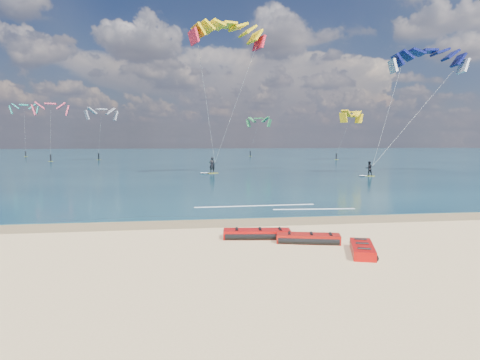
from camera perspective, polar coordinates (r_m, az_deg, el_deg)
name	(u,v)px	position (r m, az deg, el deg)	size (l,w,h in m)	color
ground	(196,171)	(58.46, -5.92, 1.18)	(320.00, 320.00, 0.00)	tan
wet_sand_strip	(227,223)	(21.80, -1.79, -5.71)	(320.00, 2.40, 0.01)	brown
sea	(186,155)	(122.35, -7.19, 3.30)	(320.00, 200.00, 0.04)	#092736
packed_kite_left	(257,238)	(18.45, 2.24, -7.75)	(3.07, 1.21, 0.44)	#A80A08
packed_kite_mid	(308,243)	(17.87, 9.08, -8.25)	(2.77, 1.16, 0.42)	#A3110B
packed_kite_right	(362,254)	(16.60, 15.98, -9.44)	(2.47, 1.13, 0.41)	#AB0907
kitesurfer_main	(220,94)	(50.77, -2.72, 11.44)	(8.54, 9.09, 18.33)	gold
kitesurfer_far	(402,102)	(52.26, 20.78, 9.65)	(12.89, 4.07, 15.71)	#B3C61D
shoreline_foam	(278,207)	(26.69, 5.06, -3.61)	(9.64, 2.36, 0.01)	white
distant_kites	(149,135)	(96.75, -12.03, 5.94)	(78.33, 31.16, 12.77)	yellow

